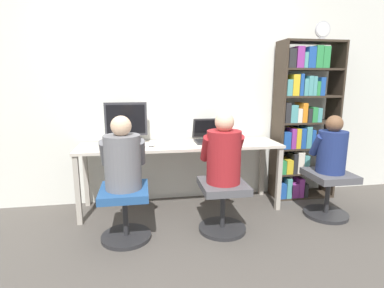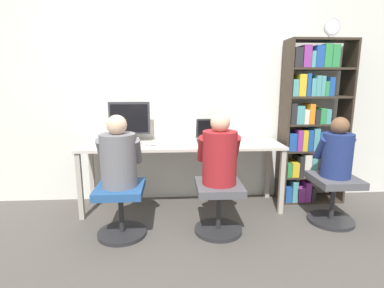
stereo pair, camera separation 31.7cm
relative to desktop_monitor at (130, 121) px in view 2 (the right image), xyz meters
name	(u,v)px [view 2 (the right image)]	position (x,y,z in m)	size (l,w,h in m)	color
ground_plane	(183,217)	(0.59, -0.43, -0.99)	(14.00, 14.00, 0.00)	#4C4742
wall_back	(181,93)	(0.59, 0.20, 0.31)	(10.00, 0.05, 2.60)	silver
desk	(182,151)	(0.59, -0.15, -0.31)	(2.23, 0.56, 0.75)	beige
desktop_monitor	(130,121)	(0.00, 0.00, 0.00)	(0.46, 0.19, 0.46)	#333338
laptop	(212,137)	(0.94, -0.05, -0.18)	(0.36, 0.36, 0.26)	#2D2D30
keyboard	(127,145)	(-0.01, -0.21, -0.22)	(0.43, 0.17, 0.03)	#B2B2B7
computer_mouse_by_keyboard	(153,144)	(0.27, -0.21, -0.22)	(0.07, 0.11, 0.03)	silver
office_chair_left	(121,205)	(-0.01, -0.76, -0.69)	(0.46, 0.47, 0.49)	#262628
office_chair_right	(219,202)	(0.92, -0.75, -0.69)	(0.46, 0.47, 0.49)	#262628
person_at_monitor	(118,156)	(-0.01, -0.75, -0.22)	(0.40, 0.34, 0.65)	slate
person_at_laptop	(220,154)	(0.92, -0.75, -0.21)	(0.39, 0.34, 0.67)	maroon
bookshelf	(309,121)	(2.07, -0.05, -0.01)	(0.75, 0.31, 1.89)	#382D23
desk_clock	(332,28)	(2.21, -0.12, 1.01)	(0.18, 0.03, 0.20)	#B2B2B7
office_chair_side	(333,195)	(2.12, -0.62, -0.69)	(0.46, 0.47, 0.49)	#262628
person_near_shelf	(337,152)	(2.12, -0.62, -0.24)	(0.36, 0.31, 0.60)	navy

